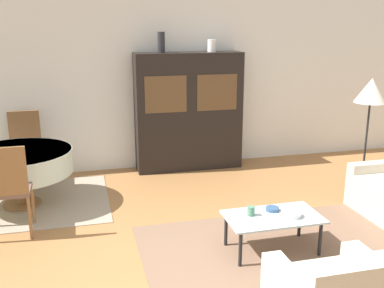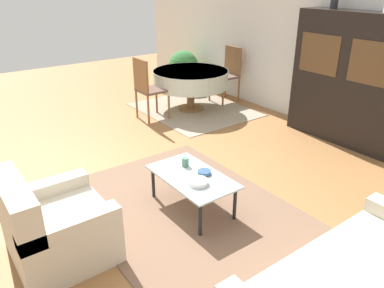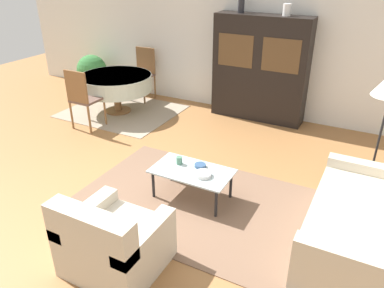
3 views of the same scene
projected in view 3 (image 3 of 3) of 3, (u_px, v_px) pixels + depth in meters
ground_plane at (117, 199)px, 4.67m from camera, size 14.00×14.00×0.00m
wall_back at (233, 39)px, 6.94m from camera, size 10.00×0.06×2.70m
area_rug at (198, 203)px, 4.59m from camera, size 2.92×1.94×0.01m
dining_rug at (122, 111)px, 7.33m from camera, size 2.08×1.74×0.01m
couch at (364, 224)px, 3.77m from camera, size 0.93×1.81×0.85m
armchair at (113, 243)px, 3.50m from camera, size 0.86×0.80×0.82m
coffee_table at (192, 173)px, 4.54m from camera, size 0.97×0.56×0.38m
display_cabinet at (260, 69)px, 6.65m from camera, size 1.68×0.42×1.85m
dining_table at (116, 83)px, 7.06m from camera, size 1.36×1.36×0.72m
dining_chair_near at (82, 96)px, 6.34m from camera, size 0.44×0.44×1.05m
dining_chair_far at (143, 70)px, 7.76m from camera, size 0.44×0.44×1.05m
cup at (179, 160)px, 4.65m from camera, size 0.08×0.08×0.10m
bowl at (203, 174)px, 4.40m from camera, size 0.20×0.20×0.05m
bowl_small at (200, 165)px, 4.60m from camera, size 0.14×0.14×0.04m
vase_tall at (241, 3)px, 6.35m from camera, size 0.11×0.11×0.31m
vase_short at (287, 10)px, 6.04m from camera, size 0.13×0.13×0.19m
potted_plant at (92, 71)px, 8.16m from camera, size 0.64×0.64×0.83m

